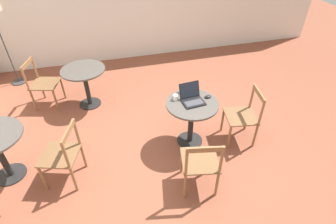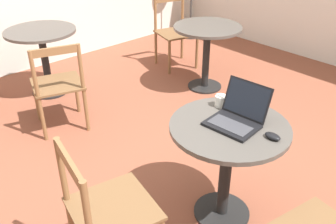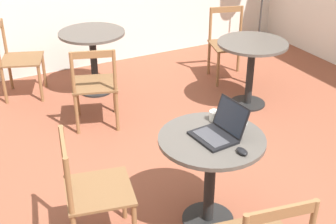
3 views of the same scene
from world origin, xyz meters
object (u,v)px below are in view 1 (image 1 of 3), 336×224
cafe_table_mid (85,78)px  drinking_glass (181,89)px  chair_near_left (200,163)px  mug (176,97)px  cafe_table_near (192,113)px  chair_near_front (244,116)px  mouse (208,97)px  chair_mid_back (43,84)px  laptop (192,98)px  chair_far_front (63,155)px

cafe_table_mid → drinking_glass: drinking_glass is taller
chair_near_left → mug: bearing=1.7°
cafe_table_near → chair_near_left: bearing=168.2°
cafe_table_near → cafe_table_mid: (1.44, 1.48, 0.00)m
chair_near_front → mouse: chair_near_front is taller
cafe_table_mid → mug: mug is taller
chair_near_left → cafe_table_near: bearing=-11.8°
cafe_table_mid → mouse: size_ratio=7.57×
cafe_table_mid → mug: (-1.29, -1.28, 0.21)m
cafe_table_near → drinking_glass: 0.38m
chair_near_front → mug: chair_near_front is taller
mouse → mug: (0.08, 0.47, 0.02)m
cafe_table_near → chair_near_front: chair_near_front is taller
cafe_table_near → mouse: bearing=-75.6°
chair_mid_back → mouse: size_ratio=8.77×
mouse → mug: 0.47m
cafe_table_near → cafe_table_mid: 2.07m
cafe_table_near → mouse: 0.33m
chair_near_front → laptop: size_ratio=2.62×
chair_near_front → drinking_glass: (0.45, 0.85, 0.34)m
laptop → mouse: bearing=-85.2°
chair_mid_back → chair_far_front: same height
mouse → chair_near_left: bearing=154.2°
chair_near_front → chair_far_front: same height
laptop → cafe_table_mid: bearing=47.0°
mouse → drinking_glass: drinking_glass is taller
chair_near_left → drinking_glass: size_ratio=8.68×
cafe_table_near → drinking_glass: size_ratio=7.48×
chair_near_left → chair_mid_back: bearing=39.6°
cafe_table_mid → chair_mid_back: size_ratio=0.86×
cafe_table_mid → chair_far_front: bearing=169.0°
cafe_table_near → chair_near_front: 0.81m
drinking_glass → chair_far_front: bearing=107.4°
chair_far_front → laptop: 1.87m
drinking_glass → chair_near_front: bearing=-117.7°
chair_near_left → chair_far_front: size_ratio=1.00×
chair_far_front → mouse: bearing=-81.5°
mug → laptop: bearing=-115.9°
chair_near_left → chair_far_front: bearing=70.1°
cafe_table_mid → mug: 1.83m
chair_far_front → chair_near_front: bearing=-87.8°
cafe_table_mid → laptop: bearing=-133.0°
chair_mid_back → mouse: bearing=-122.4°
cafe_table_mid → chair_near_front: size_ratio=0.86×
mug → mouse: bearing=-100.1°
laptop → mug: (0.10, 0.21, -0.01)m
chair_far_front → laptop: (0.29, -1.82, 0.34)m
cafe_table_near → chair_mid_back: chair_mid_back is taller
mouse → drinking_glass: 0.41m
drinking_glass → laptop: bearing=-163.7°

